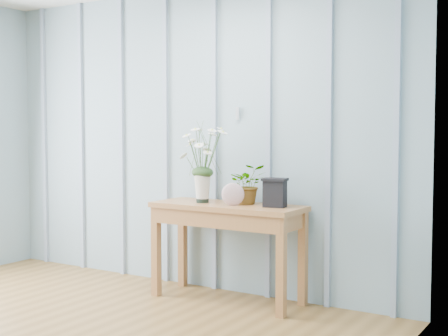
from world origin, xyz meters
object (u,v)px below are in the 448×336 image
Objects in this scene: daisy_vase at (202,154)px; carved_box at (275,192)px; felt_disc_vessel at (233,194)px; sideboard at (227,219)px.

carved_box is at bearing 4.91° from daisy_vase.
carved_box is (0.30, 0.09, 0.02)m from felt_disc_vessel.
felt_disc_vessel is at bearing -37.56° from sideboard.
sideboard is 0.54m from daisy_vase.
daisy_vase is 0.43m from felt_disc_vessel.
sideboard is 5.60× the size of carved_box.
daisy_vase is 3.57× the size of felt_disc_vessel.
sideboard is 0.23m from felt_disc_vessel.
carved_box is at bearing -10.12° from felt_disc_vessel.
sideboard is 1.95× the size of daisy_vase.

